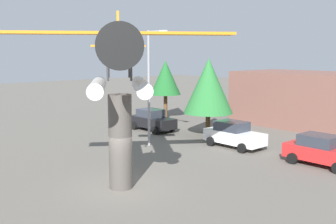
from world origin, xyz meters
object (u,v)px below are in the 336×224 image
(car_mid_white, at_px, (234,134))
(tree_east, at_px, (208,86))
(storefront_building, at_px, (312,99))
(tree_west, at_px, (165,78))
(car_near_black, at_px, (152,120))
(floatplane_monument, at_px, (119,58))
(car_far_red, at_px, (322,150))
(display_pedestal, at_px, (120,142))
(streetlight_primary, at_px, (151,80))

(car_mid_white, xyz_separation_m, tree_east, (-3.78, 1.53, 2.98))
(car_mid_white, distance_m, storefront_building, 11.57)
(storefront_building, xyz_separation_m, tree_east, (-3.08, -9.93, 1.53))
(tree_west, bearing_deg, tree_east, -19.66)
(tree_west, bearing_deg, car_near_black, -51.99)
(storefront_building, relative_size, tree_east, 2.14)
(floatplane_monument, bearing_deg, tree_east, 149.27)
(car_far_red, bearing_deg, display_pedestal, -112.84)
(floatplane_monument, height_order, tree_west, floatplane_monument)
(car_near_black, bearing_deg, floatplane_monument, -45.47)
(car_mid_white, xyz_separation_m, car_far_red, (6.22, 0.13, 0.00))
(car_mid_white, xyz_separation_m, storefront_building, (-0.70, 11.46, 1.46))
(car_mid_white, bearing_deg, car_far_red, 1.17)
(car_far_red, height_order, storefront_building, storefront_building)
(display_pedestal, distance_m, streetlight_primary, 9.10)
(floatplane_monument, xyz_separation_m, tree_east, (-5.62, 12.14, -2.27))
(car_mid_white, relative_size, tree_west, 0.75)
(car_mid_white, relative_size, tree_east, 0.70)
(tree_west, height_order, tree_east, tree_east)
(car_mid_white, bearing_deg, tree_west, 159.60)
(display_pedestal, xyz_separation_m, car_near_black, (-10.02, 10.22, -1.35))
(floatplane_monument, distance_m, tree_east, 13.57)
(floatplane_monument, distance_m, storefront_building, 22.54)
(display_pedestal, bearing_deg, car_mid_white, 99.31)
(car_near_black, height_order, tree_east, tree_east)
(tree_east, bearing_deg, car_mid_white, -21.99)
(floatplane_monument, bearing_deg, streetlight_primary, 165.84)
(floatplane_monument, height_order, car_far_red, floatplane_monument)
(floatplane_monument, height_order, tree_east, floatplane_monument)
(display_pedestal, distance_m, tree_west, 20.45)
(streetlight_primary, bearing_deg, car_near_black, 139.56)
(car_far_red, relative_size, storefront_building, 0.33)
(streetlight_primary, bearing_deg, tree_east, 87.02)
(car_mid_white, height_order, car_far_red, same)
(storefront_building, bearing_deg, streetlight_primary, -102.34)
(display_pedestal, distance_m, car_mid_white, 10.77)
(car_near_black, xyz_separation_m, tree_west, (-3.75, 4.80, 3.09))
(car_mid_white, height_order, tree_east, tree_east)
(floatplane_monument, height_order, car_mid_white, floatplane_monument)
(car_near_black, height_order, streetlight_primary, streetlight_primary)
(car_far_red, distance_m, tree_west, 19.02)
(car_near_black, distance_m, streetlight_primary, 6.65)
(car_near_black, relative_size, storefront_building, 0.33)
(car_near_black, height_order, tree_west, tree_west)
(tree_west, xyz_separation_m, tree_east, (8.26, -2.95, -0.10))
(display_pedestal, height_order, tree_west, tree_west)
(floatplane_monument, distance_m, tree_west, 20.61)
(car_mid_white, height_order, storefront_building, storefront_building)
(car_near_black, bearing_deg, tree_east, 22.33)
(tree_east, bearing_deg, streetlight_primary, -92.98)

